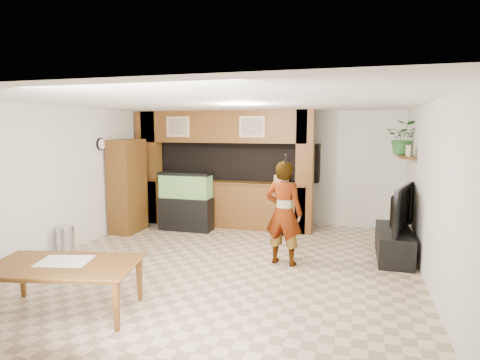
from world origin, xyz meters
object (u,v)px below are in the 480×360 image
(television, at_px, (395,207))
(aquarium, at_px, (186,202))
(pantry_cabinet, at_px, (127,186))
(person, at_px, (284,213))
(dining_table, at_px, (64,289))

(television, bearing_deg, aquarium, 96.20)
(pantry_cabinet, distance_m, television, 5.36)
(pantry_cabinet, distance_m, person, 3.76)
(pantry_cabinet, relative_size, dining_table, 1.14)
(pantry_cabinet, height_order, person, pantry_cabinet)
(pantry_cabinet, distance_m, dining_table, 3.97)
(pantry_cabinet, bearing_deg, aquarium, 22.08)
(pantry_cabinet, relative_size, person, 1.17)
(television, height_order, dining_table, television)
(person, bearing_deg, dining_table, 58.71)
(dining_table, bearing_deg, pantry_cabinet, 98.30)
(television, bearing_deg, pantry_cabinet, 103.29)
(pantry_cabinet, height_order, dining_table, pantry_cabinet)
(person, distance_m, dining_table, 3.39)
(pantry_cabinet, bearing_deg, television, -3.13)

